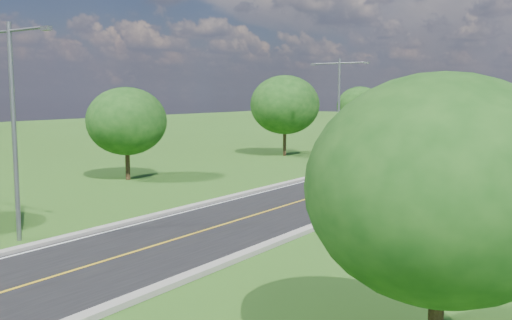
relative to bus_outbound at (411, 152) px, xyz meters
The scene contains 14 objects.
ground 15.03m from the bus_outbound, 93.59° to the left, with size 260.00×260.00×0.00m, color #305A19.
road 20.99m from the bus_outbound, 92.56° to the left, with size 8.00×150.00×0.06m, color black.
curb_left 21.60m from the bus_outbound, 103.93° to the left, with size 0.50×150.00×0.22m, color gray.
curb_right 21.23m from the bus_outbound, 80.99° to the left, with size 0.50×150.00×0.22m, color gray.
speed_limit_sign 8.29m from the bus_outbound, 59.05° to the right, with size 0.55×0.09×2.40m.
streetlight_near_left 34.08m from the bus_outbound, 101.84° to the right, with size 5.90×0.25×10.00m.
streetlight_mid_left 8.12m from the bus_outbound, behind, with size 5.90×0.25×10.00m.
tree_lb 24.24m from the bus_outbound, 134.73° to the right, with size 6.30×6.30×7.33m.
tree_lc 17.11m from the bus_outbound, 162.90° to the left, with size 7.56×7.56×8.79m.
tree_ld 34.17m from the bus_outbound, 121.82° to the left, with size 6.72×6.72×7.82m.
tree_le 55.17m from the bus_outbound, 106.27° to the left, with size 5.88×5.88×6.84m.
tree_ra 37.56m from the bus_outbound, 69.58° to the right, with size 6.30×6.30×7.33m.
bus_outbound is the anchor object (origin of this frame).
bus_inbound 24.92m from the bus_outbound, 96.59° to the left, with size 2.37×10.13×2.82m, color silver.
Camera 1 is at (17.86, -3.08, 6.82)m, focal length 40.00 mm.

